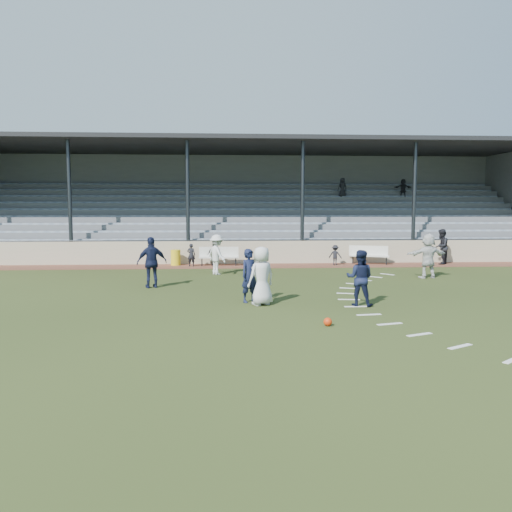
{
  "coord_description": "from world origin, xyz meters",
  "views": [
    {
      "loc": [
        -1.03,
        -14.51,
        2.98
      ],
      "look_at": [
        0.0,
        2.5,
        1.3
      ],
      "focal_mm": 35.0,
      "sensor_mm": 36.0,
      "label": 1
    }
  ],
  "objects": [
    {
      "name": "official",
      "position": [
        10.1,
        10.56,
        0.93
      ],
      "size": [
        1.08,
        1.12,
        1.82
      ],
      "primitive_type": "imported",
      "rotation": [
        0.0,
        0.0,
        4.09
      ],
      "color": "black",
      "rests_on": "cinder_track"
    },
    {
      "name": "grandstand",
      "position": [
        0.01,
        16.26,
        2.2
      ],
      "size": [
        34.6,
        9.0,
        6.61
      ],
      "color": "slate",
      "rests_on": "ground"
    },
    {
      "name": "cinder_track",
      "position": [
        0.0,
        10.5,
        0.01
      ],
      "size": [
        34.0,
        2.0,
        0.02
      ],
      "primitive_type": "cube",
      "color": "brown",
      "rests_on": "ground"
    },
    {
      "name": "player_navy_mid",
      "position": [
        2.99,
        0.15,
        0.85
      ],
      "size": [
        1.0,
        0.9,
        1.7
      ],
      "primitive_type": "imported",
      "rotation": [
        0.0,
        0.0,
        2.77
      ],
      "color": "#131A36",
      "rests_on": "ground"
    },
    {
      "name": "player_white_lead",
      "position": [
        0.05,
        0.44,
        0.89
      ],
      "size": [
        1.04,
        0.93,
        1.79
      ],
      "primitive_type": "imported",
      "rotation": [
        0.0,
        0.0,
        3.66
      ],
      "color": "silver",
      "rests_on": "ground"
    },
    {
      "name": "bench_left",
      "position": [
        -1.4,
        10.65,
        0.58
      ],
      "size": [
        2.0,
        0.45,
        0.95
      ],
      "rotation": [
        0.0,
        0.0,
        -0.0
      ],
      "color": "silver",
      "rests_on": "cinder_track"
    },
    {
      "name": "player_white_wing",
      "position": [
        -1.43,
        7.45,
        0.88
      ],
      "size": [
        1.18,
        1.31,
        1.77
      ],
      "primitive_type": "imported",
      "rotation": [
        0.0,
        0.0,
        2.16
      ],
      "color": "silver",
      "rests_on": "ground"
    },
    {
      "name": "player_navy_wing",
      "position": [
        -3.76,
        3.94,
        0.94
      ],
      "size": [
        1.19,
        0.79,
        1.88
      ],
      "primitive_type": "imported",
      "rotation": [
        0.0,
        0.0,
        3.47
      ],
      "color": "#131A36",
      "rests_on": "ground"
    },
    {
      "name": "trash_bin",
      "position": [
        -3.59,
        10.93,
        0.41
      ],
      "size": [
        0.49,
        0.49,
        0.79
      ],
      "primitive_type": "cylinder",
      "color": "yellow",
      "rests_on": "cinder_track"
    },
    {
      "name": "sub_left_near",
      "position": [
        -2.77,
        10.46,
        0.59
      ],
      "size": [
        0.46,
        0.36,
        1.14
      ],
      "primitive_type": "imported",
      "rotation": [
        0.0,
        0.0,
        2.92
      ],
      "color": "black",
      "rests_on": "cinder_track"
    },
    {
      "name": "sub_right",
      "position": [
        4.55,
        10.55,
        0.53
      ],
      "size": [
        0.76,
        0.6,
        1.03
      ],
      "primitive_type": "imported",
      "rotation": [
        0.0,
        0.0,
        2.76
      ],
      "color": "black",
      "rests_on": "cinder_track"
    },
    {
      "name": "retaining_wall",
      "position": [
        0.0,
        11.55,
        0.6
      ],
      "size": [
        34.0,
        0.18,
        1.2
      ],
      "primitive_type": "cube",
      "color": "#BCAE91",
      "rests_on": "ground"
    },
    {
      "name": "football",
      "position": [
        1.51,
        -2.36,
        0.11
      ],
      "size": [
        0.22,
        0.22,
        0.22
      ],
      "primitive_type": "sphere",
      "color": "red",
      "rests_on": "ground"
    },
    {
      "name": "sub_left_far",
      "position": [
        -1.63,
        10.62,
        0.59
      ],
      "size": [
        0.67,
        0.3,
        1.13
      ],
      "primitive_type": "imported",
      "rotation": [
        0.0,
        0.0,
        3.18
      ],
      "color": "black",
      "rests_on": "cinder_track"
    },
    {
      "name": "player_navy_lead",
      "position": [
        -0.29,
        0.91,
        0.84
      ],
      "size": [
        0.73,
        0.68,
        1.68
      ],
      "primitive_type": "imported",
      "rotation": [
        0.0,
        0.0,
        0.59
      ],
      "color": "#131A36",
      "rests_on": "ground"
    },
    {
      "name": "player_white_back",
      "position": [
        7.43,
        5.8,
        0.94
      ],
      "size": [
        1.8,
        0.78,
        1.88
      ],
      "primitive_type": "imported",
      "rotation": [
        0.0,
        0.0,
        3.28
      ],
      "color": "silver",
      "rests_on": "ground"
    },
    {
      "name": "bench_right",
      "position": [
        6.39,
        10.89,
        0.58
      ],
      "size": [
        2.01,
        1.13,
        0.95
      ],
      "rotation": [
        0.0,
        0.0,
        -0.35
      ],
      "color": "silver",
      "rests_on": "cinder_track"
    },
    {
      "name": "ground",
      "position": [
        0.0,
        0.0,
        0.0
      ],
      "size": [
        90.0,
        90.0,
        0.0
      ],
      "primitive_type": "plane",
      "color": "#2E3A17",
      "rests_on": "ground"
    },
    {
      "name": "penalty_arc",
      "position": [
        4.12,
        0.0,
        0.01
      ],
      "size": [
        3.89,
        14.63,
        0.01
      ],
      "color": "white",
      "rests_on": "ground"
    }
  ]
}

